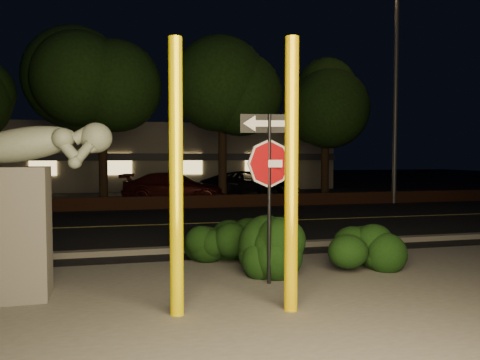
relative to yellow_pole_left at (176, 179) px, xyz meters
name	(u,v)px	position (x,y,z in m)	size (l,w,h in m)	color
ground	(170,213)	(0.85, 11.11, -1.79)	(90.00, 90.00, 0.00)	black
patio	(239,308)	(0.85, 0.11, -1.78)	(14.00, 6.00, 0.02)	#4C4944
road	(179,224)	(0.85, 8.11, -1.78)	(80.00, 8.00, 0.01)	black
lane_marking	(179,224)	(0.85, 8.11, -1.77)	(80.00, 0.12, 0.01)	#C4BD4E
curb	(198,249)	(0.85, 4.01, -1.73)	(80.00, 0.25, 0.12)	#4C4944
brick_wall	(167,202)	(0.85, 12.41, -1.54)	(40.00, 0.35, 0.50)	#4B2718
parking_lot	(159,196)	(0.85, 18.11, -1.78)	(40.00, 12.00, 0.01)	black
building	(151,157)	(0.85, 26.10, 0.21)	(22.00, 10.20, 4.00)	gray
tree_far_b	(102,59)	(-1.65, 14.31, 4.26)	(5.20, 5.20, 8.41)	black
tree_far_c	(222,72)	(3.35, 13.91, 3.87)	(4.80, 4.80, 7.84)	black
tree_far_d	(326,84)	(8.35, 14.41, 3.63)	(4.40, 4.40, 7.42)	black
yellow_pole_left	(176,179)	(0.00, 0.00, 0.00)	(0.18, 0.18, 3.58)	#FFE400
yellow_pole_right	(291,176)	(1.49, -0.17, 0.02)	(0.18, 0.18, 3.62)	#FFD000
signpost	(269,164)	(1.59, 1.14, 0.16)	(0.92, 0.17, 2.74)	black
sculpture	(24,190)	(-2.06, 1.23, -0.20)	(2.40, 0.78, 2.57)	#4C4944
hedge_center	(226,238)	(1.26, 2.92, -1.33)	(1.76, 0.82, 0.92)	black
hedge_right	(292,241)	(2.13, 1.55, -1.17)	(1.87, 1.00, 1.23)	black
hedge_far_right	(362,246)	(3.52, 1.69, -1.35)	(1.27, 0.79, 0.88)	black
streetlight	(391,71)	(10.46, 12.33, 3.93)	(1.41, 0.60, 9.61)	#4F5055
parked_car_darkred	(175,188)	(1.35, 14.60, -1.13)	(1.86, 4.57, 1.33)	#431210
parked_car_dark	(250,185)	(5.16, 16.03, -1.13)	(2.20, 4.76, 1.32)	black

